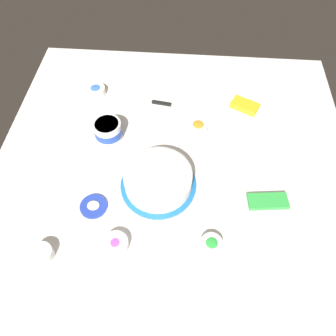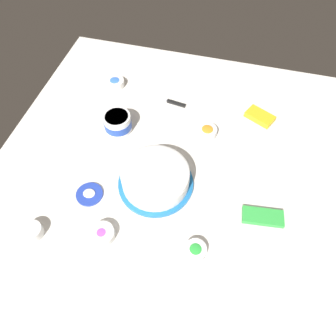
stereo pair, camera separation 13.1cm
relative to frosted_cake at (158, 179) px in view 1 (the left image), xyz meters
name	(u,v)px [view 1 (the left image)]	position (x,y,z in m)	size (l,w,h in m)	color
ground_plane	(173,166)	(0.05, 0.10, -0.05)	(1.54, 1.54, 0.00)	silver
frosted_cake	(158,179)	(0.00, 0.00, 0.00)	(0.31, 0.31, 0.11)	#1E6BB2
frosting_tub	(108,130)	(-0.25, 0.24, -0.01)	(0.12, 0.12, 0.09)	white
frosting_tub_lid	(94,206)	(-0.24, -0.12, -0.04)	(0.11, 0.11, 0.02)	#233DAD
spreading_knife	(152,102)	(-0.08, 0.48, -0.04)	(0.24, 0.05, 0.01)	silver
sprinkle_bowl_orange	(198,127)	(0.15, 0.31, -0.03)	(0.09, 0.09, 0.04)	white
sprinkle_bowl_yellow	(42,253)	(-0.38, -0.32, -0.03)	(0.08, 0.08, 0.04)	white
sprinkle_bowl_green	(211,244)	(0.21, -0.24, -0.03)	(0.08, 0.08, 0.03)	white
sprinkle_bowl_rainbow	(116,244)	(-0.13, -0.27, -0.03)	(0.09, 0.09, 0.04)	white
sprinkle_bowl_blue	(96,90)	(-0.36, 0.52, -0.03)	(0.09, 0.09, 0.04)	white
candy_box_lower	(245,106)	(0.38, 0.48, -0.04)	(0.13, 0.07, 0.03)	yellow
candy_box_upper	(268,201)	(0.44, -0.04, -0.04)	(0.16, 0.07, 0.02)	green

